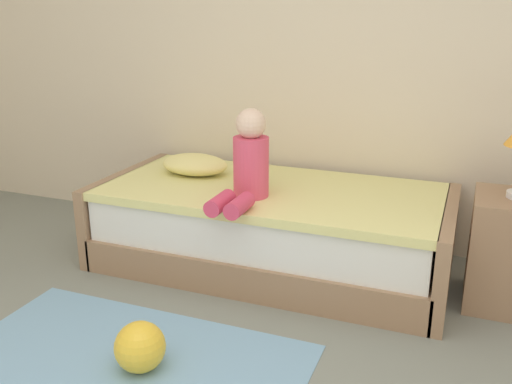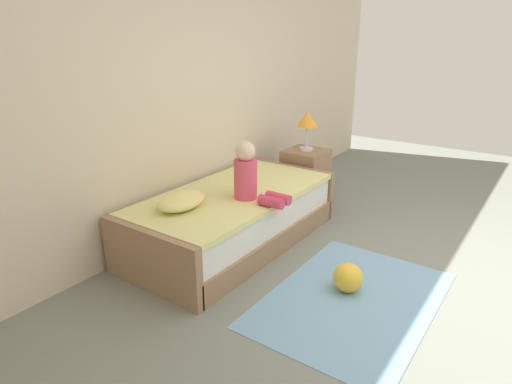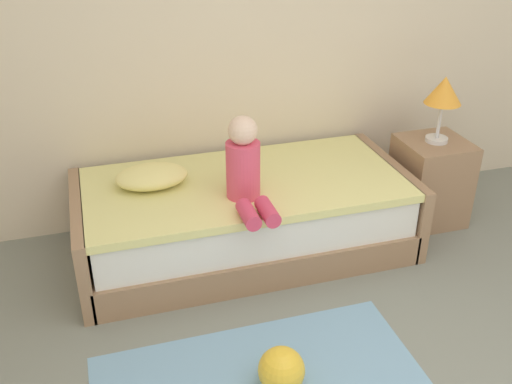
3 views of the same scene
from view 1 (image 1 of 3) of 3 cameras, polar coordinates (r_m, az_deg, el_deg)
name	(u,v)px [view 1 (image 1 of 3)]	position (r m, az deg, el deg)	size (l,w,h in m)	color
wall_rear	(351,20)	(3.68, 9.66, 16.84)	(7.20, 0.10, 2.90)	beige
bed	(271,228)	(3.43, 1.53, -3.64)	(2.11, 1.00, 0.50)	#997556
child_figure	(248,163)	(3.10, -0.84, 2.96)	(0.20, 0.51, 0.50)	#E04C6B
pillow	(195,164)	(3.63, -6.23, 2.81)	(0.44, 0.30, 0.13)	#F2E58C
toy_ball	(140,347)	(2.58, -11.71, -15.16)	(0.23, 0.23, 0.23)	yellow
area_rug	(114,375)	(2.63, -14.25, -17.56)	(1.60, 1.10, 0.01)	#7AA8CC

